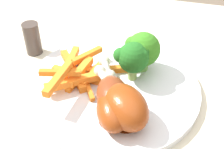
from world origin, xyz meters
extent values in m
cube|color=beige|center=(0.00, 0.00, 0.74)|extent=(0.92, 0.83, 0.03)
cylinder|color=#9C9582|center=(-0.40, 0.36, 0.36)|extent=(0.06, 0.06, 0.73)
cylinder|color=silver|center=(-0.02, 0.06, 0.76)|extent=(0.28, 0.28, 0.01)
cylinder|color=#76B453|center=(0.02, 0.11, 0.78)|extent=(0.02, 0.02, 0.02)
sphere|color=#347B1E|center=(0.02, 0.11, 0.81)|extent=(0.06, 0.06, 0.06)
sphere|color=#347B1E|center=(0.03, 0.10, 0.81)|extent=(0.02, 0.02, 0.02)
sphere|color=#347B1E|center=(0.02, 0.13, 0.81)|extent=(0.02, 0.02, 0.02)
sphere|color=#347B1E|center=(0.00, 0.11, 0.82)|extent=(0.03, 0.03, 0.03)
sphere|color=#347B1E|center=(0.01, 0.13, 0.81)|extent=(0.03, 0.03, 0.03)
sphere|color=#347B1E|center=(0.02, 0.09, 0.82)|extent=(0.03, 0.03, 0.03)
sphere|color=#347B1E|center=(0.02, 0.10, 0.81)|extent=(0.02, 0.02, 0.02)
cylinder|color=#8BA953|center=(0.01, 0.08, 0.78)|extent=(0.01, 0.01, 0.02)
sphere|color=#1F611E|center=(0.01, 0.08, 0.81)|extent=(0.05, 0.05, 0.05)
sphere|color=#1F611E|center=(-0.01, 0.09, 0.81)|extent=(0.02, 0.02, 0.02)
sphere|color=#1F611E|center=(0.02, 0.09, 0.82)|extent=(0.02, 0.02, 0.02)
sphere|color=#1F611E|center=(0.02, 0.08, 0.82)|extent=(0.02, 0.02, 0.02)
sphere|color=#1F611E|center=(0.02, 0.09, 0.82)|extent=(0.03, 0.03, 0.03)
sphere|color=#1F611E|center=(-0.01, 0.08, 0.82)|extent=(0.02, 0.02, 0.02)
sphere|color=#1F611E|center=(0.00, 0.10, 0.81)|extent=(0.03, 0.03, 0.03)
cube|color=orange|center=(-0.08, 0.06, 0.78)|extent=(0.02, 0.07, 0.01)
cube|color=orange|center=(-0.09, 0.01, 0.81)|extent=(0.02, 0.08, 0.01)
cube|color=orange|center=(-0.10, 0.03, 0.80)|extent=(0.06, 0.02, 0.01)
cube|color=orange|center=(-0.10, 0.08, 0.79)|extent=(0.02, 0.08, 0.01)
cube|color=orange|center=(-0.08, 0.06, 0.78)|extent=(0.09, 0.02, 0.01)
cube|color=orange|center=(-0.09, 0.07, 0.78)|extent=(0.08, 0.09, 0.01)
cube|color=orange|center=(-0.07, 0.03, 0.79)|extent=(0.09, 0.07, 0.01)
cube|color=orange|center=(-0.07, 0.06, 0.77)|extent=(0.06, 0.10, 0.01)
cube|color=orange|center=(-0.08, 0.10, 0.79)|extent=(0.04, 0.06, 0.01)
cube|color=orange|center=(-0.04, 0.09, 0.78)|extent=(0.10, 0.05, 0.01)
cube|color=orange|center=(-0.07, 0.06, 0.79)|extent=(0.02, 0.07, 0.01)
cube|color=orange|center=(-0.06, 0.07, 0.78)|extent=(0.02, 0.07, 0.01)
cylinder|color=#541E0F|center=(-0.01, 0.01, 0.77)|extent=(0.04, 0.04, 0.00)
ellipsoid|color=brown|center=(-0.01, 0.01, 0.79)|extent=(0.08, 0.10, 0.04)
cylinder|color=beige|center=(-0.03, 0.07, 0.79)|extent=(0.03, 0.05, 0.01)
sphere|color=silver|center=(-0.04, 0.09, 0.79)|extent=(0.02, 0.02, 0.02)
cylinder|color=#60210A|center=(0.02, -0.01, 0.77)|extent=(0.05, 0.05, 0.00)
ellipsoid|color=#8A3711|center=(0.02, -0.01, 0.80)|extent=(0.10, 0.10, 0.05)
cylinder|color=beige|center=(-0.03, 0.04, 0.79)|extent=(0.04, 0.04, 0.01)
sphere|color=silver|center=(-0.04, 0.06, 0.79)|extent=(0.02, 0.02, 0.02)
cylinder|color=#5D1F0A|center=(0.00, -0.02, 0.77)|extent=(0.04, 0.04, 0.00)
ellipsoid|color=maroon|center=(0.00, -0.02, 0.79)|extent=(0.07, 0.09, 0.04)
cylinder|color=beige|center=(-0.02, 0.04, 0.79)|extent=(0.02, 0.04, 0.01)
sphere|color=silver|center=(-0.02, 0.06, 0.79)|extent=(0.02, 0.02, 0.02)
cylinder|color=#423833|center=(-0.19, 0.12, 0.79)|extent=(0.03, 0.03, 0.06)
camera|label=1|loc=(0.07, -0.30, 1.09)|focal=48.41mm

